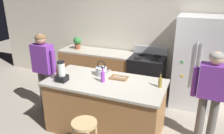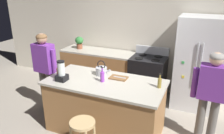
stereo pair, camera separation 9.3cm
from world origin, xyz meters
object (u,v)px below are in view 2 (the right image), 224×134
object	(u,v)px
person_by_sink_right	(211,91)
chef_knife	(120,77)
stove_range	(148,77)
person_by_island_left	(45,65)
blender_appliance	(61,72)
refrigerator	(199,64)
kitchen_island	(105,106)
bottle_vinegar	(160,83)
tea_kettle	(102,71)
cutting_board	(119,78)
bottle_cooking_sauce	(58,72)
bar_stool	(83,131)
bottle_soda	(102,76)
potted_plant	(79,42)

from	to	relation	value
person_by_sink_right	chef_knife	xyz separation A→B (m)	(-1.44, -0.12, 0.03)
stove_range	person_by_island_left	bearing A→B (deg)	-141.26
blender_appliance	refrigerator	bearing A→B (deg)	40.65
kitchen_island	bottle_vinegar	size ratio (longest dim) A/B	8.36
person_by_island_left	tea_kettle	distance (m)	1.19
stove_range	kitchen_island	bearing A→B (deg)	-102.84
kitchen_island	blender_appliance	xyz separation A→B (m)	(-0.67, -0.26, 0.61)
tea_kettle	cutting_board	world-z (taller)	tea_kettle
stove_range	bottle_cooking_sauce	bearing A→B (deg)	-126.03
bar_stool	bottle_vinegar	size ratio (longest dim) A/B	2.85
bottle_vinegar	bottle_cooking_sauce	size ratio (longest dim) A/B	1.09
person_by_island_left	bottle_vinegar	size ratio (longest dim) A/B	6.76
kitchen_island	bar_stool	distance (m)	0.83
refrigerator	blender_appliance	world-z (taller)	refrigerator
tea_kettle	cutting_board	xyz separation A→B (m)	(0.34, -0.03, -0.07)
cutting_board	stove_range	bearing A→B (deg)	82.05
bottle_vinegar	kitchen_island	bearing A→B (deg)	-172.30
person_by_sink_right	blender_appliance	bearing A→B (deg)	-165.72
kitchen_island	person_by_sink_right	size ratio (longest dim) A/B	1.28
person_by_island_left	bottle_soda	size ratio (longest dim) A/B	6.23
bottle_vinegar	bottle_cooking_sauce	world-z (taller)	bottle_vinegar
cutting_board	chef_knife	world-z (taller)	chef_knife
refrigerator	bottle_soda	size ratio (longest dim) A/B	7.38
refrigerator	chef_knife	world-z (taller)	refrigerator
blender_appliance	bottle_soda	world-z (taller)	blender_appliance
stove_range	bar_stool	distance (m)	2.37
stove_range	potted_plant	distance (m)	1.88
bar_stool	bottle_soda	size ratio (longest dim) A/B	2.62
chef_knife	bottle_soda	bearing A→B (deg)	-132.01
person_by_island_left	bottle_soda	bearing A→B (deg)	-7.66
person_by_island_left	blender_appliance	xyz separation A→B (m)	(0.69, -0.41, 0.12)
bar_stool	blender_appliance	size ratio (longest dim) A/B	1.94
stove_range	bottle_soda	world-z (taller)	bottle_soda
bar_stool	bottle_soda	distance (m)	0.95
stove_range	bottle_soda	distance (m)	1.69
kitchen_island	chef_knife	world-z (taller)	chef_knife
potted_plant	bottle_cooking_sauce	bearing A→B (deg)	-70.76
kitchen_island	refrigerator	bearing A→B (deg)	47.45
bottle_soda	bottle_cooking_sauce	world-z (taller)	bottle_soda
stove_range	blender_appliance	bearing A→B (deg)	-119.69
bottle_cooking_sauce	chef_knife	size ratio (longest dim) A/B	0.98
bottle_vinegar	chef_knife	xyz separation A→B (m)	(-0.70, 0.09, -0.06)
blender_appliance	bottle_vinegar	world-z (taller)	blender_appliance
tea_kettle	chef_knife	bearing A→B (deg)	-4.52
blender_appliance	bottle_soda	distance (m)	0.68
potted_plant	chef_knife	bearing A→B (deg)	-39.99
stove_range	bottle_soda	xyz separation A→B (m)	(-0.38, -1.55, 0.55)
potted_plant	blender_appliance	world-z (taller)	blender_appliance
refrigerator	cutting_board	distance (m)	1.77
person_by_island_left	cutting_board	world-z (taller)	person_by_island_left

